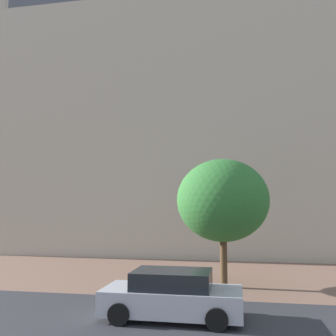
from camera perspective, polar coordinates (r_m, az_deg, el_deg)
ground_plane at (r=11.78m, az=-0.17°, el=-22.97°), size 120.00×120.00×0.00m
landmark_building at (r=31.64m, az=0.60°, el=8.74°), size 29.42×12.61×37.50m
car_silver at (r=11.96m, az=0.66°, el=-19.26°), size 4.28×2.10×1.45m
tree_curb_far at (r=16.27m, az=8.53°, el=-5.00°), size 4.03×4.03×5.54m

